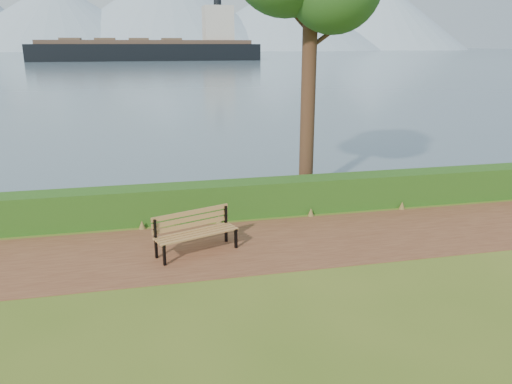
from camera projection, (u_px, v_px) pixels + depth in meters
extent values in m
plane|color=#49631C|center=(276.00, 248.00, 12.27)|extent=(140.00, 140.00, 0.00)
cube|color=brown|center=(273.00, 243.00, 12.55)|extent=(40.00, 3.40, 0.01)
cube|color=#194112|center=(253.00, 198.00, 14.56)|extent=(32.00, 0.85, 1.00)
cube|color=#455B70|center=(146.00, 54.00, 255.40)|extent=(700.00, 510.00, 0.00)
cone|color=#859BB1|center=(57.00, 16.00, 362.20)|extent=(160.00, 160.00, 48.00)
cone|color=#859BB1|center=(167.00, 9.00, 386.35)|extent=(190.00, 190.00, 62.00)
cone|color=#859BB1|center=(281.00, 18.00, 402.28)|extent=(170.00, 170.00, 50.00)
cone|color=#859BB1|center=(379.00, 15.00, 429.38)|extent=(150.00, 150.00, 58.00)
cone|color=#859BB1|center=(130.00, 28.00, 407.28)|extent=(120.00, 120.00, 35.00)
cone|color=#859BB1|center=(317.00, 26.00, 435.48)|extent=(130.00, 130.00, 40.00)
cube|color=black|center=(164.00, 255.00, 11.21)|extent=(0.07, 0.08, 0.50)
cube|color=black|center=(156.00, 239.00, 11.54)|extent=(0.07, 0.08, 0.96)
cube|color=black|center=(160.00, 243.00, 11.34)|extent=(0.25, 0.56, 0.06)
cube|color=black|center=(236.00, 239.00, 12.17)|extent=(0.07, 0.08, 0.50)
cube|color=black|center=(226.00, 224.00, 12.50)|extent=(0.07, 0.08, 0.96)
cube|color=black|center=(231.00, 227.00, 12.31)|extent=(0.25, 0.56, 0.06)
cube|color=#B07144|center=(201.00, 236.00, 11.65)|extent=(1.91, 0.78, 0.04)
cube|color=#B07144|center=(198.00, 234.00, 11.76)|extent=(1.91, 0.78, 0.04)
cube|color=#B07144|center=(195.00, 233.00, 11.87)|extent=(1.91, 0.78, 0.04)
cube|color=#B07144|center=(193.00, 231.00, 11.99)|extent=(1.91, 0.78, 0.04)
cube|color=#B07144|center=(191.00, 225.00, 12.00)|extent=(1.90, 0.73, 0.11)
cube|color=#B07144|center=(191.00, 219.00, 11.96)|extent=(1.90, 0.73, 0.11)
cube|color=#B07144|center=(191.00, 213.00, 11.91)|extent=(1.90, 0.73, 0.11)
cylinder|color=#311D14|center=(309.00, 67.00, 15.42)|extent=(0.46, 0.46, 8.28)
cylinder|color=#311D14|center=(326.00, 36.00, 15.27)|extent=(1.21, 0.14, 0.90)
cylinder|color=#311D14|center=(295.00, 16.00, 15.01)|extent=(0.94, 0.43, 0.83)
cube|color=black|center=(148.00, 56.00, 147.06)|extent=(66.35, 11.43, 6.62)
cube|color=#4B382D|center=(147.00, 42.00, 145.96)|extent=(61.04, 10.31, 1.13)
cube|color=beige|center=(218.00, 24.00, 149.26)|extent=(8.63, 7.93, 10.40)
cylinder|color=black|center=(217.00, 2.00, 147.50)|extent=(2.27, 2.27, 3.31)
cube|color=brown|center=(70.00, 39.00, 140.99)|extent=(5.77, 6.33, 0.76)
cube|color=brown|center=(105.00, 39.00, 143.11)|extent=(5.77, 6.33, 0.76)
cube|color=brown|center=(139.00, 39.00, 145.23)|extent=(5.77, 6.33, 0.76)
cube|color=brown|center=(171.00, 39.00, 147.36)|extent=(5.77, 6.33, 0.76)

